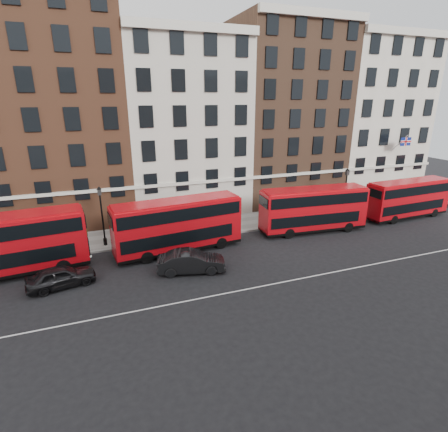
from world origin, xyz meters
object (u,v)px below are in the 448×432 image
object	(u,v)px
bus_b	(178,224)
bus_d	(407,198)
traffic_light	(415,189)
car_front	(191,262)
bus_c	(313,209)
bus_a	(4,245)
car_rear	(61,276)

from	to	relation	value
bus_b	bus_d	xyz separation A→B (m)	(25.33, 0.00, -0.21)
traffic_light	car_front	bearing A→B (deg)	-167.66
bus_b	car_front	bearing A→B (deg)	-95.44
bus_d	car_front	size ratio (longest dim) A/B	1.97
bus_c	car_front	world-z (taller)	bus_c
bus_a	bus_c	bearing A→B (deg)	-5.89
bus_d	car_front	bearing A→B (deg)	-173.29
bus_d	car_rear	bearing A→B (deg)	-177.36
bus_d	car_rear	distance (m)	34.50
bus_b	car_front	xyz separation A→B (m)	(0.04, -4.06, -1.60)
bus_a	bus_b	size ratio (longest dim) A/B	1.02
bus_a	traffic_light	size ratio (longest dim) A/B	3.42
car_rear	traffic_light	distance (m)	38.13
bus_b	bus_c	xyz separation A→B (m)	(13.36, 0.01, -0.09)
car_rear	traffic_light	xyz separation A→B (m)	(37.73, 5.25, 1.68)
bus_a	bus_b	distance (m)	12.71
bus_c	traffic_light	distance (m)	15.52
car_front	car_rear	bearing A→B (deg)	97.33
bus_c	car_rear	xyz separation A→B (m)	(-22.37, -3.04, -1.58)
bus_b	traffic_light	distance (m)	28.80
car_front	traffic_light	distance (m)	29.40
bus_b	car_rear	xyz separation A→B (m)	(-9.01, -3.04, -1.67)
car_front	bus_c	bearing A→B (deg)	-59.24
bus_c	bus_b	bearing A→B (deg)	-175.09
bus_d	car_front	distance (m)	25.64
car_rear	car_front	world-z (taller)	car_front
bus_d	traffic_light	bearing A→B (deg)	30.67
bus_a	bus_b	bearing A→B (deg)	-5.90
bus_a	car_rear	bearing A→B (deg)	-45.29
bus_a	car_front	bearing A→B (deg)	-23.56
bus_d	car_rear	size ratio (longest dim) A/B	2.22
bus_a	bus_d	distance (m)	38.04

